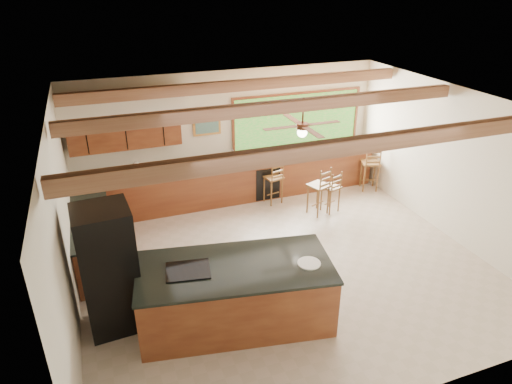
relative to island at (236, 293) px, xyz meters
name	(u,v)px	position (x,y,z in m)	size (l,w,h in m)	color
ground	(284,264)	(1.30, 1.12, -0.51)	(7.20, 7.20, 0.00)	#C3B1A2
room_shell	(264,142)	(1.13, 1.77, 1.71)	(7.27, 6.54, 3.02)	silver
counter_run	(206,193)	(0.48, 3.64, -0.04)	(7.12, 3.10, 1.23)	brown
island	(236,293)	(0.00, 0.00, 0.00)	(3.08, 1.84, 1.03)	brown
refrigerator	(109,269)	(-1.75, 0.57, 0.49)	(0.82, 0.80, 2.00)	black
bar_stool_a	(274,179)	(2.08, 3.51, 0.13)	(0.45, 0.45, 1.06)	brown
bar_stool_b	(320,187)	(2.81, 2.66, 0.17)	(0.52, 0.52, 1.13)	brown
bar_stool_c	(332,188)	(3.12, 2.67, 0.08)	(0.44, 0.44, 0.99)	brown
bar_stool_d	(372,164)	(4.60, 3.36, 0.19)	(0.53, 0.53, 1.17)	brown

